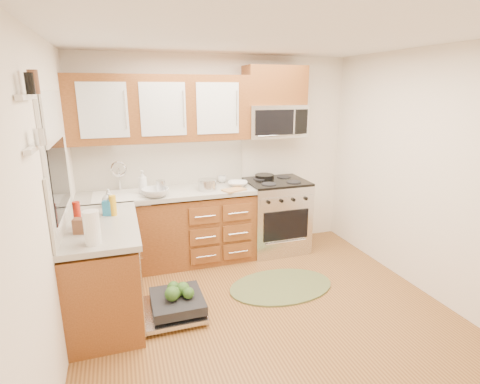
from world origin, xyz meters
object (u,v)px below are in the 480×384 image
object	(u,v)px
rug	(281,286)
bowl_a	(238,184)
paper_towel_roll	(92,227)
bowl_b	(155,193)
range	(276,215)
stock_pot	(207,185)
cup	(222,179)
microwave	(274,121)
cutting_board	(234,190)
sink	(122,206)
dishwasher	(173,306)
skillet	(264,176)
upper_cabinets	(161,109)

from	to	relation	value
rug	bowl_a	world-z (taller)	bowl_a
paper_towel_roll	bowl_b	world-z (taller)	paper_towel_roll
range	paper_towel_roll	distance (m)	2.63
range	paper_towel_roll	world-z (taller)	paper_towel_roll
rug	bowl_a	bearing A→B (deg)	101.74
stock_pot	cup	size ratio (longest dim) A/B	1.96
microwave	bowl_b	distance (m)	1.75
cup	bowl_a	bearing A→B (deg)	-62.63
paper_towel_roll	cutting_board	bearing A→B (deg)	37.58
microwave	stock_pot	world-z (taller)	microwave
cutting_board	sink	bearing A→B (deg)	171.15
cutting_board	bowl_a	world-z (taller)	bowl_a
sink	cutting_board	size ratio (longest dim) A/B	2.37
bowl_a	bowl_b	xyz separation A→B (m)	(-1.02, -0.15, 0.02)
sink	dishwasher	world-z (taller)	sink
paper_towel_roll	microwave	bearing A→B (deg)	34.71
stock_pot	cup	distance (m)	0.41
microwave	rug	size ratio (longest dim) A/B	0.66
cutting_board	bowl_b	xyz separation A→B (m)	(-0.91, 0.03, 0.04)
bowl_a	cutting_board	bearing A→B (deg)	-120.57
skillet	microwave	bearing A→B (deg)	-31.62
microwave	bowl_a	size ratio (longest dim) A/B	3.14
dishwasher	bowl_b	xyz separation A→B (m)	(-0.02, 0.95, 0.87)
microwave	bowl_b	size ratio (longest dim) A/B	2.53
dishwasher	stock_pot	xyz separation A→B (m)	(0.60, 1.04, 0.89)
sink	cup	world-z (taller)	cup
range	sink	xyz separation A→B (m)	(-1.93, -0.01, 0.33)
range	dishwasher	distance (m)	1.95
stock_pot	bowl_b	xyz separation A→B (m)	(-0.62, -0.09, -0.02)
sink	cutting_board	bearing A→B (deg)	-8.85
stock_pot	bowl_b	bearing A→B (deg)	-171.76
range	rug	xyz separation A→B (m)	(-0.34, -0.97, -0.46)
cutting_board	cup	bearing A→B (deg)	93.41
upper_cabinets	sink	size ratio (longest dim) A/B	3.31
rug	cutting_board	world-z (taller)	cutting_board
skillet	dishwasher	bearing A→B (deg)	-137.73
rug	paper_towel_roll	bearing A→B (deg)	-167.41
range	bowl_a	xyz separation A→B (m)	(-0.54, -0.03, 0.48)
rug	cup	world-z (taller)	cup
stock_pot	paper_towel_roll	size ratio (longest dim) A/B	0.81
microwave	upper_cabinets	bearing A→B (deg)	178.98
range	cutting_board	distance (m)	0.82
upper_cabinets	sink	bearing A→B (deg)	-163.55
bowl_a	sink	bearing A→B (deg)	179.08
stock_pot	dishwasher	bearing A→B (deg)	-119.99
rug	dishwasher	bearing A→B (deg)	-172.38
cup	paper_towel_roll	bearing A→B (deg)	-133.02
upper_cabinets	cutting_board	world-z (taller)	upper_cabinets
dishwasher	upper_cabinets	bearing A→B (deg)	83.96
skillet	bowl_b	bearing A→B (deg)	-166.13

